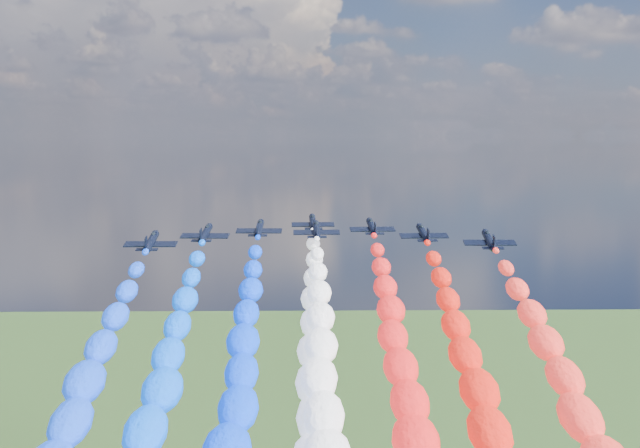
{
  "coord_description": "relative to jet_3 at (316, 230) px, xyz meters",
  "views": [
    {
      "loc": [
        -2.7,
        -147.38,
        121.82
      ],
      "look_at": [
        0.0,
        4.0,
        105.07
      ],
      "focal_mm": 44.63,
      "sensor_mm": 36.0,
      "label": 1
    }
  ],
  "objects": [
    {
      "name": "trail_6",
      "position": [
        20.68,
        -60.47,
        -18.3
      ],
      "size": [
        7.3,
        106.09,
        41.67
      ],
      "primitive_type": null,
      "color": "red"
    },
    {
      "name": "jet_4",
      "position": [
        -0.61,
        14.17,
        0.0
      ],
      "size": [
        9.63,
        13.0,
        5.31
      ],
      "primitive_type": null,
      "rotation": [
        0.21,
        0.0,
        0.03
      ],
      "color": "black"
    },
    {
      "name": "jet_0",
      "position": [
        -29.84,
        -16.99,
        0.0
      ],
      "size": [
        9.29,
        12.75,
        5.31
      ],
      "primitive_type": null,
      "rotation": [
        0.21,
        0.0,
        -0.0
      ],
      "color": "black"
    },
    {
      "name": "jet_7",
      "position": [
        31.11,
        -16.21,
        0.0
      ],
      "size": [
        9.89,
        13.18,
        5.31
      ],
      "primitive_type": null,
      "rotation": [
        0.21,
        0.0,
        -0.05
      ],
      "color": "black"
    },
    {
      "name": "trail_1",
      "position": [
        -21.62,
        -59.82,
        -18.3
      ],
      "size": [
        7.3,
        106.09,
        41.67
      ],
      "primitive_type": null,
      "color": "blue"
    },
    {
      "name": "trail_2",
      "position": [
        -11.64,
        -51.85,
        -18.3
      ],
      "size": [
        7.3,
        106.09,
        41.67
      ],
      "primitive_type": null,
      "color": "#0635EC"
    },
    {
      "name": "jet_2",
      "position": [
        -11.64,
        2.7,
        0.0
      ],
      "size": [
        9.62,
        12.99,
        5.31
      ],
      "primitive_type": null,
      "rotation": [
        0.21,
        0.0,
        -0.03
      ],
      "color": "black"
    },
    {
      "name": "trail_5",
      "position": [
        11.6,
        -49.46,
        -18.3
      ],
      "size": [
        7.3,
        106.09,
        41.67
      ],
      "primitive_type": null,
      "color": "red"
    },
    {
      "name": "jet_6",
      "position": [
        20.68,
        -5.93,
        0.0
      ],
      "size": [
        9.85,
        13.15,
        5.31
      ],
      "primitive_type": null,
      "rotation": [
        0.21,
        0.0,
        0.05
      ],
      "color": "black"
    },
    {
      "name": "jet_5",
      "position": [
        11.6,
        5.09,
        0.0
      ],
      "size": [
        10.01,
        13.26,
        5.31
      ],
      "primitive_type": null,
      "rotation": [
        0.21,
        0.0,
        0.06
      ],
      "color": "black"
    },
    {
      "name": "jet_1",
      "position": [
        -21.62,
        -5.28,
        0.0
      ],
      "size": [
        10.09,
        13.32,
        5.31
      ],
      "primitive_type": null,
      "rotation": [
        0.21,
        0.0,
        -0.07
      ],
      "color": "black"
    },
    {
      "name": "trail_4",
      "position": [
        -0.61,
        -40.38,
        -18.3
      ],
      "size": [
        7.3,
        106.09,
        41.67
      ],
      "primitive_type": null,
      "color": "white"
    },
    {
      "name": "jet_3",
      "position": [
        0.0,
        0.0,
        0.0
      ],
      "size": [
        9.45,
        12.86,
        5.31
      ],
      "primitive_type": null,
      "rotation": [
        0.21,
        0.0,
        0.01
      ],
      "color": "black"
    },
    {
      "name": "trail_3",
      "position": [
        -0.0,
        -54.55,
        -18.3
      ],
      "size": [
        7.3,
        106.09,
        41.67
      ],
      "primitive_type": null,
      "color": "white"
    }
  ]
}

